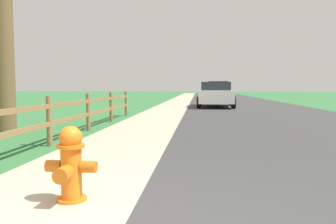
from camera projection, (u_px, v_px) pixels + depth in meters
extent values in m
plane|color=#336C39|center=(191.00, 101.00, 27.25)|extent=(120.00, 120.00, 0.00)
cube|color=#383838|center=(232.00, 100.00, 28.92)|extent=(7.00, 66.00, 0.01)
cube|color=#B3A78D|center=(158.00, 100.00, 29.51)|extent=(6.00, 66.00, 0.01)
cube|color=#336C39|center=(141.00, 100.00, 29.65)|extent=(5.00, 66.00, 0.00)
cylinder|color=orange|center=(71.00, 172.00, 3.38)|extent=(0.21, 0.21, 0.59)
cylinder|color=orange|center=(72.00, 199.00, 3.40)|extent=(0.30, 0.30, 0.03)
cylinder|color=orange|center=(71.00, 146.00, 3.36)|extent=(0.28, 0.28, 0.03)
sphere|color=orange|center=(71.00, 138.00, 3.36)|extent=(0.24, 0.24, 0.24)
cube|color=#CB6115|center=(70.00, 130.00, 3.35)|extent=(0.04, 0.04, 0.04)
cylinder|color=#CB6115|center=(54.00, 166.00, 3.40)|extent=(0.16, 0.12, 0.12)
cylinder|color=#CB6115|center=(89.00, 167.00, 3.36)|extent=(0.16, 0.12, 0.12)
cylinder|color=#CB6115|center=(63.00, 174.00, 3.18)|extent=(0.15, 0.19, 0.15)
cylinder|color=olive|center=(49.00, 121.00, 6.46)|extent=(0.11, 0.11, 0.99)
cylinder|color=olive|center=(88.00, 112.00, 8.75)|extent=(0.11, 0.11, 0.99)
cylinder|color=olive|center=(111.00, 107.00, 11.03)|extent=(0.11, 0.11, 0.99)
cylinder|color=olive|center=(126.00, 104.00, 13.32)|extent=(0.11, 0.11, 0.99)
cube|color=olive|center=(72.00, 118.00, 7.61)|extent=(0.07, 11.50, 0.09)
cube|color=olive|center=(71.00, 103.00, 7.58)|extent=(0.07, 11.50, 0.09)
cylinder|color=brown|center=(3.00, 31.00, 7.92)|extent=(0.45, 0.45, 4.99)
cube|color=white|center=(216.00, 96.00, 19.44)|extent=(2.00, 4.97, 0.69)
cube|color=#1E232B|center=(216.00, 86.00, 19.50)|extent=(1.70, 2.42, 0.48)
cylinder|color=black|center=(233.00, 103.00, 17.84)|extent=(0.24, 0.66, 0.65)
cylinder|color=black|center=(199.00, 102.00, 18.06)|extent=(0.24, 0.66, 0.65)
cylinder|color=black|center=(230.00, 100.00, 20.86)|extent=(0.24, 0.66, 0.65)
cylinder|color=black|center=(200.00, 100.00, 21.08)|extent=(0.24, 0.66, 0.65)
cube|color=#B7BABF|center=(218.00, 93.00, 28.20)|extent=(1.87, 4.78, 0.75)
cube|color=#1E232B|center=(218.00, 85.00, 28.30)|extent=(1.63, 2.61, 0.57)
cylinder|color=black|center=(230.00, 97.00, 26.67)|extent=(0.23, 0.75, 0.75)
cylinder|color=black|center=(207.00, 97.00, 26.86)|extent=(0.23, 0.75, 0.75)
cylinder|color=black|center=(227.00, 96.00, 29.59)|extent=(0.23, 0.75, 0.75)
cylinder|color=black|center=(207.00, 96.00, 29.78)|extent=(0.23, 0.75, 0.75)
cube|color=maroon|center=(214.00, 92.00, 36.05)|extent=(2.09, 4.88, 0.61)
cube|color=#1E232B|center=(214.00, 87.00, 35.86)|extent=(1.72, 2.24, 0.60)
cylinder|color=black|center=(222.00, 95.00, 34.47)|extent=(0.26, 0.68, 0.67)
cylinder|color=black|center=(205.00, 95.00, 34.75)|extent=(0.26, 0.68, 0.67)
cylinder|color=black|center=(222.00, 94.00, 37.39)|extent=(0.26, 0.68, 0.67)
cylinder|color=black|center=(206.00, 94.00, 37.67)|extent=(0.26, 0.68, 0.67)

